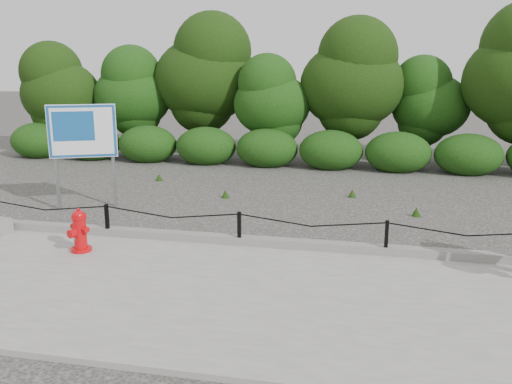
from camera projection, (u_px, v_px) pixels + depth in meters
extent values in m
plane|color=#2D2B28|center=(239.00, 249.00, 9.52)|extent=(90.00, 90.00, 0.00)
cube|color=gray|center=(206.00, 293.00, 7.61)|extent=(14.00, 4.00, 0.08)
cube|color=slate|center=(240.00, 240.00, 9.54)|extent=(14.00, 0.22, 0.14)
cube|color=black|center=(107.00, 220.00, 9.94)|extent=(0.06, 0.06, 0.60)
cube|color=black|center=(239.00, 228.00, 9.43)|extent=(0.06, 0.06, 0.60)
cube|color=black|center=(386.00, 238.00, 8.93)|extent=(0.06, 0.06, 0.60)
cylinder|color=black|center=(45.00, 205.00, 10.14)|extent=(2.50, 0.02, 0.02)
cylinder|color=black|center=(171.00, 212.00, 9.63)|extent=(2.50, 0.02, 0.02)
cylinder|color=black|center=(311.00, 221.00, 9.13)|extent=(2.50, 0.02, 0.02)
cylinder|color=black|center=(468.00, 230.00, 8.63)|extent=(2.50, 0.02, 0.02)
cylinder|color=black|center=(64.00, 127.00, 19.19)|extent=(0.18, 0.18, 1.90)
ellipsoid|color=#2A4B11|center=(60.00, 89.00, 18.88)|extent=(2.81, 2.43, 3.04)
cylinder|color=black|center=(134.00, 128.00, 19.07)|extent=(0.18, 0.18, 1.84)
ellipsoid|color=#2A4B11|center=(132.00, 91.00, 18.77)|extent=(2.72, 2.35, 2.94)
cylinder|color=black|center=(205.00, 121.00, 18.89)|extent=(0.18, 0.18, 2.36)
ellipsoid|color=#2A4B11|center=(204.00, 73.00, 18.50)|extent=(3.50, 3.03, 3.78)
cylinder|color=black|center=(272.00, 136.00, 17.70)|extent=(0.18, 0.18, 1.69)
ellipsoid|color=#2A4B11|center=(272.00, 99.00, 17.43)|extent=(2.50, 2.16, 2.71)
cylinder|color=black|center=(350.00, 128.00, 17.52)|extent=(0.18, 0.18, 2.24)
ellipsoid|color=#2A4B11|center=(352.00, 78.00, 17.15)|extent=(3.32, 2.87, 3.59)
cylinder|color=black|center=(428.00, 137.00, 17.46)|extent=(0.18, 0.18, 1.66)
ellipsoid|color=#2A4B11|center=(431.00, 101.00, 17.19)|extent=(2.46, 2.13, 2.66)
cylinder|color=red|center=(81.00, 249.00, 9.19)|extent=(0.46, 0.46, 0.06)
cylinder|color=red|center=(80.00, 233.00, 9.13)|extent=(0.28, 0.28, 0.52)
cylinder|color=red|center=(79.00, 217.00, 9.06)|extent=(0.33, 0.33, 0.05)
ellipsoid|color=red|center=(79.00, 215.00, 9.05)|extent=(0.29, 0.29, 0.17)
cylinder|color=red|center=(78.00, 210.00, 9.03)|extent=(0.08, 0.08, 0.05)
cylinder|color=red|center=(74.00, 226.00, 9.19)|extent=(0.13, 0.14, 0.11)
cylinder|color=red|center=(85.00, 229.00, 9.02)|extent=(0.13, 0.14, 0.11)
cylinder|color=red|center=(72.00, 234.00, 9.00)|extent=(0.18, 0.16, 0.15)
cylinder|color=slate|center=(75.00, 238.00, 9.02)|extent=(0.01, 0.05, 0.11)
cube|color=slate|center=(56.00, 158.00, 11.82)|extent=(0.09, 0.09, 2.32)
cube|color=slate|center=(113.00, 156.00, 12.06)|extent=(0.09, 0.09, 2.32)
cube|color=white|center=(82.00, 131.00, 11.76)|extent=(1.34, 0.63, 1.16)
cube|color=#145195|center=(82.00, 131.00, 11.73)|extent=(1.30, 0.58, 1.12)
cube|color=#145195|center=(73.00, 126.00, 11.66)|extent=(0.80, 0.36, 0.64)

